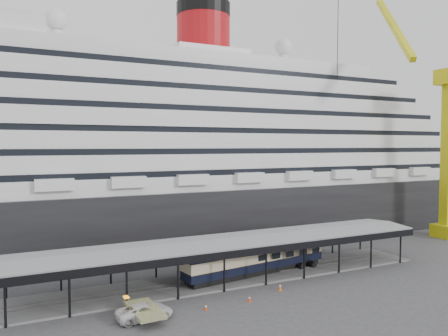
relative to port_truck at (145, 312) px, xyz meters
The scene contains 9 objects.
ground 13.95m from the port_truck, 12.29° to the left, with size 200.00×200.00×0.00m, color #39393C.
cruise_ship 41.44m from the port_truck, 68.67° to the left, with size 130.00×30.00×43.90m.
platform_canopy 15.85m from the port_truck, 30.34° to the left, with size 56.00×9.18×5.30m.
crane_yellow 65.05m from the port_truck, 12.55° to the left, with size 23.83×18.78×47.60m.
port_truck is the anchor object (origin of this frame).
pullman_carriage 19.38m from the port_truck, 24.39° to the left, with size 21.83×5.72×21.26m.
traffic_cone_left 6.48m from the port_truck, ahead, with size 0.36×0.36×0.68m.
traffic_cone_mid 11.80m from the port_truck, ahead, with size 0.39×0.39×0.71m.
traffic_cone_right 16.99m from the port_truck, ahead, with size 0.50×0.50×0.84m.
Camera 1 is at (-25.24, -44.57, 17.31)m, focal length 35.00 mm.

